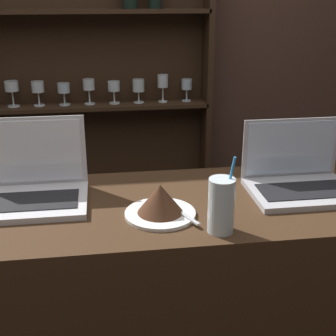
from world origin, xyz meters
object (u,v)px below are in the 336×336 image
cake_plate (160,202)px  water_glass (221,205)px  laptop_far (298,177)px  laptop_near (28,184)px

cake_plate → water_glass: 0.19m
laptop_far → cake_plate: laptop_far is taller
laptop_far → water_glass: bearing=-143.2°
laptop_near → laptop_far: 0.83m
laptop_far → water_glass: size_ratio=1.56×
laptop_far → cake_plate: 0.47m
cake_plate → laptop_near: bearing=157.1°
laptop_far → water_glass: 0.38m
cake_plate → water_glass: size_ratio=0.97×
water_glass → laptop_far: bearing=36.8°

